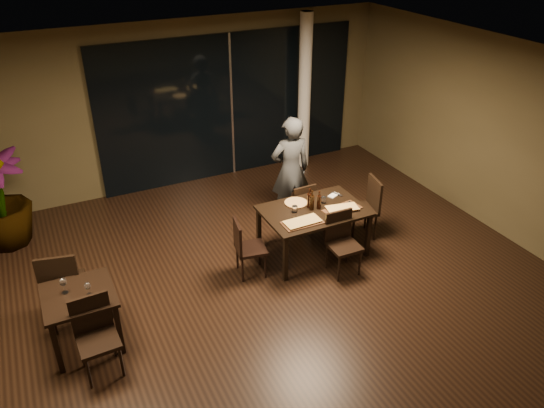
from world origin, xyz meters
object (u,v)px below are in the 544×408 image
(side_table, at_px, (80,303))
(chair_main_far, at_px, (301,205))
(chair_side_near, at_px, (95,331))
(bottle_a, at_px, (312,200))
(chair_main_right, at_px, (366,205))
(chair_side_far, at_px, (62,282))
(bottle_b, at_px, (319,200))
(main_table, at_px, (314,214))
(diner, at_px, (290,170))
(chair_main_left, at_px, (245,245))
(chair_main_near, at_px, (341,239))
(bottle_c, at_px, (309,198))

(side_table, height_order, chair_main_far, chair_main_far)
(chair_side_near, xyz_separation_m, bottle_a, (3.28, 0.97, 0.38))
(chair_main_right, xyz_separation_m, chair_side_far, (-4.53, -0.01, 0.02))
(chair_main_right, height_order, bottle_b, bottle_b)
(chair_side_far, bearing_deg, chair_main_right, -167.44)
(main_table, relative_size, chair_side_far, 1.46)
(main_table, bearing_deg, side_table, -171.63)
(diner, bearing_deg, bottle_a, 85.77)
(main_table, bearing_deg, chair_side_far, 178.95)
(chair_side_far, relative_size, chair_side_near, 1.09)
(chair_side_far, height_order, chair_side_near, chair_side_far)
(side_table, xyz_separation_m, chair_main_left, (2.27, 0.44, -0.13))
(chair_main_far, relative_size, bottle_a, 2.78)
(chair_main_near, bearing_deg, chair_side_far, 172.02)
(chair_main_far, xyz_separation_m, bottle_b, (-0.05, -0.61, 0.41))
(main_table, xyz_separation_m, bottle_b, (0.08, -0.01, 0.22))
(chair_main_far, distance_m, chair_main_right, 1.02)
(chair_side_near, xyz_separation_m, diner, (3.47, 1.99, 0.38))
(main_table, bearing_deg, bottle_a, 154.13)
(main_table, height_order, bottle_c, bottle_c)
(main_table, relative_size, chair_main_right, 1.53)
(bottle_a, bearing_deg, bottle_c, 88.76)
(main_table, bearing_deg, chair_main_near, -74.57)
(chair_main_far, xyz_separation_m, diner, (0.03, 0.43, 0.42))
(main_table, distance_m, chair_main_far, 0.65)
(chair_main_left, bearing_deg, bottle_a, -75.94)
(chair_main_far, relative_size, chair_main_near, 0.95)
(diner, bearing_deg, chair_side_near, 35.81)
(side_table, xyz_separation_m, chair_side_far, (-0.14, 0.56, -0.05))
(chair_main_left, relative_size, bottle_c, 2.85)
(chair_side_far, relative_size, bottle_b, 3.60)
(chair_main_left, height_order, chair_side_far, chair_side_far)
(chair_main_left, relative_size, chair_side_near, 0.93)
(chair_main_left, relative_size, chair_side_far, 0.85)
(main_table, relative_size, bottle_a, 4.83)
(chair_side_far, xyz_separation_m, chair_side_near, (0.22, -1.02, -0.05))
(chair_main_left, xyz_separation_m, diner, (1.28, 1.10, 0.42))
(side_table, relative_size, chair_side_far, 0.78)
(side_table, bearing_deg, bottle_b, 8.10)
(main_table, relative_size, chair_main_left, 1.71)
(chair_side_far, bearing_deg, main_table, -168.60)
(diner, bearing_deg, chair_side_far, 20.73)
(side_table, xyz_separation_m, bottle_c, (3.37, 0.59, 0.28))
(chair_side_near, relative_size, bottle_a, 3.03)
(chair_main_near, bearing_deg, chair_main_left, 160.81)
(chair_main_left, bearing_deg, bottle_b, -77.29)
(chair_main_far, bearing_deg, chair_side_far, 6.12)
(chair_main_far, relative_size, chair_side_far, 0.84)
(chair_side_near, relative_size, bottle_b, 3.31)
(chair_side_far, height_order, bottle_a, bottle_a)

